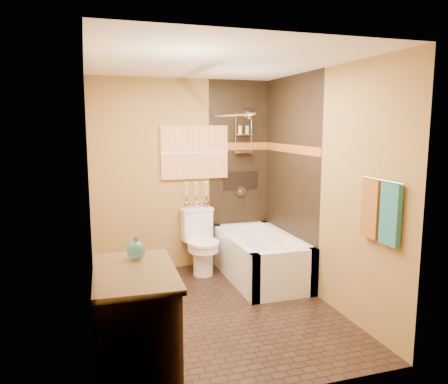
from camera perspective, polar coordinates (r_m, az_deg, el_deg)
name	(u,v)px	position (r m, az deg, el deg)	size (l,w,h in m)	color
floor	(216,310)	(4.71, -1.07, -15.16)	(3.00, 3.00, 0.00)	black
wall_left	(90,198)	(4.18, -17.09, -0.74)	(0.02, 3.00, 2.50)	#A67C40
wall_right	(322,187)	(4.83, 12.66, 0.69)	(0.02, 3.00, 2.50)	#A67C40
wall_back	(183,175)	(5.80, -5.32, 2.21)	(2.40, 0.02, 2.50)	#A67C40
wall_front	(278,225)	(2.97, 7.11, -4.24)	(2.40, 0.02, 2.50)	#A67C40
ceiling	(215,63)	(4.34, -1.17, 16.55)	(3.00, 3.00, 0.00)	silver
alcove_tile_back	(239,173)	(6.00, 1.96, 2.47)	(0.85, 0.01, 2.50)	black
alcove_tile_right	(290,178)	(5.48, 8.62, 1.76)	(0.01, 1.50, 2.50)	black
mosaic_band_back	(239,146)	(5.96, 2.01, 5.99)	(0.85, 0.01, 0.10)	brown
mosaic_band_right	(290,149)	(5.44, 8.62, 5.62)	(0.01, 1.50, 0.10)	brown
alcove_niche	(241,180)	(6.01, 2.20, 1.52)	(0.50, 0.01, 0.25)	black
shower_fixtures	(244,143)	(5.87, 2.57, 6.40)	(0.24, 0.33, 1.16)	silver
curtain_rod	(230,115)	(5.14, 0.79, 10.00)	(0.03, 0.03, 1.55)	silver
towel_bar	(381,180)	(3.91, 19.85, 1.44)	(0.02, 0.02, 0.55)	silver
towel_teal	(391,215)	(3.86, 20.93, -2.78)	(0.05, 0.22, 0.52)	#21686F
towel_rust	(371,209)	(4.06, 18.66, -2.10)	(0.05, 0.22, 0.52)	brown
sunset_painting	(195,152)	(5.78, -3.86, 5.19)	(0.90, 0.04, 0.70)	#CC5D30
vanity_mirror	(92,185)	(3.16, -16.87, 0.83)	(0.01, 1.00, 0.90)	white
bathtub	(260,261)	(5.55, 4.73, -8.99)	(0.80, 1.50, 0.55)	white
toilet	(200,241)	(5.71, -3.09, -6.41)	(0.43, 0.63, 0.82)	white
vanity	(135,325)	(3.48, -11.51, -16.65)	(0.63, 0.99, 0.86)	black
teal_bottle	(136,248)	(3.54, -11.42, -7.14)	(0.15, 0.15, 0.23)	#246A6D
bud_vases	(197,194)	(5.76, -3.60, -0.30)	(0.34, 0.07, 0.33)	#B9853A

